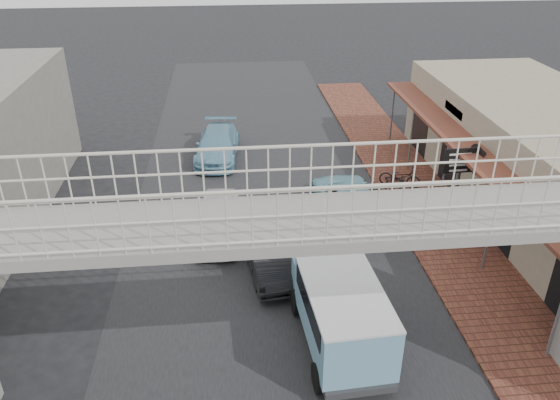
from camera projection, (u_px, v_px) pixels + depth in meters
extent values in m
plane|color=black|center=(276.00, 303.00, 16.49)|extent=(120.00, 120.00, 0.00)
cube|color=black|center=(276.00, 303.00, 16.48)|extent=(10.00, 60.00, 0.01)
cube|color=brown|center=(447.00, 238.00, 19.68)|extent=(3.00, 40.00, 0.10)
cube|color=brown|center=(481.00, 153.00, 19.34)|extent=(1.80, 18.00, 0.12)
cube|color=silver|center=(455.00, 110.00, 22.26)|extent=(0.08, 2.60, 0.90)
cube|color=#B21914|center=(537.00, 179.00, 16.54)|extent=(0.08, 2.20, 0.80)
cube|color=gray|center=(295.00, 223.00, 10.57)|extent=(14.00, 2.00, 0.24)
cube|color=beige|center=(290.00, 171.00, 11.10)|extent=(14.00, 0.08, 1.10)
cube|color=beige|center=(303.00, 217.00, 9.43)|extent=(14.00, 0.08, 1.10)
imported|color=silver|center=(217.00, 220.00, 19.57)|extent=(1.95, 4.11, 1.36)
imported|color=black|center=(270.00, 245.00, 17.97)|extent=(2.16, 4.73, 1.50)
imported|color=#6AA9B9|center=(347.00, 198.00, 21.16)|extent=(2.50, 4.76, 1.28)
imported|color=#6A9FB9|center=(217.00, 145.00, 25.92)|extent=(2.31, 4.78, 1.34)
cylinder|color=black|center=(297.00, 302.00, 15.92)|extent=(0.31, 0.79, 0.77)
cylinder|color=black|center=(354.00, 296.00, 16.16)|extent=(0.31, 0.79, 0.77)
cylinder|color=black|center=(319.00, 378.00, 13.32)|extent=(0.31, 0.79, 0.77)
cylinder|color=black|center=(387.00, 370.00, 13.56)|extent=(0.31, 0.79, 0.77)
cube|color=#72A9C7|center=(343.00, 314.00, 14.02)|extent=(2.08, 3.63, 1.49)
cube|color=#72A9C7|center=(325.00, 276.00, 15.92)|extent=(1.84, 1.10, 0.99)
cube|color=black|center=(344.00, 302.00, 13.83)|extent=(2.08, 2.97, 0.55)
cube|color=silver|center=(345.00, 290.00, 13.66)|extent=(2.10, 3.63, 0.07)
imported|color=black|center=(400.00, 177.00, 23.03)|extent=(1.83, 1.26, 0.91)
imported|color=black|center=(393.00, 188.00, 21.96)|extent=(1.77, 0.61, 1.05)
cylinder|color=#59595B|center=(456.00, 188.00, 19.81)|extent=(0.10, 0.10, 3.00)
cube|color=black|center=(461.00, 161.00, 19.27)|extent=(1.24, 0.11, 0.93)
cone|color=black|center=(484.00, 159.00, 19.38)|extent=(0.67, 1.16, 1.14)
cube|color=white|center=(459.00, 162.00, 19.26)|extent=(0.83, 0.04, 0.62)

